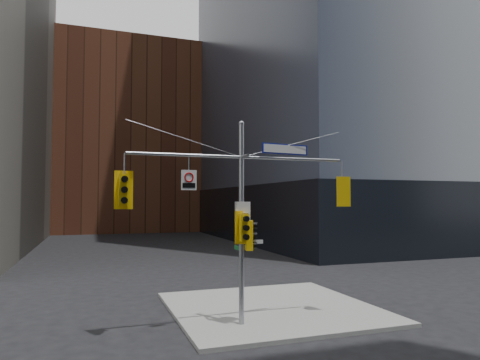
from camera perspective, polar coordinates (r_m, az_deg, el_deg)
ground at (r=13.98m, az=3.12°, el=-21.33°), size 160.00×160.00×0.00m
sidewalk_corner at (r=18.25m, az=4.21°, el=-16.65°), size 8.00×8.00×0.15m
podium_ne at (r=55.25m, az=17.56°, el=-4.18°), size 36.40×36.40×6.00m
brick_midrise at (r=71.09m, az=-15.03°, el=5.00°), size 26.00×20.00×28.00m
signal_assembly at (r=15.12m, az=0.21°, el=-2.90°), size 8.00×0.80×7.30m
traffic_light_west_arm at (r=14.31m, az=-15.21°, el=-1.27°), size 0.60×0.47×1.26m
traffic_light_east_arm at (r=16.94m, az=13.45°, el=-1.52°), size 0.54×0.49×1.14m
traffic_light_pole_side at (r=15.28m, az=1.36°, el=-7.39°), size 0.45×0.38×1.06m
traffic_light_pole_front at (r=14.89m, az=0.55°, el=-6.37°), size 0.55×0.45×1.16m
street_sign_blade at (r=15.89m, az=6.03°, el=4.11°), size 1.94×0.31×0.38m
regulatory_sign_arm at (r=14.60m, az=-6.82°, el=0.08°), size 0.55×0.12×0.69m
regulatory_sign_pole at (r=15.02m, az=0.35°, el=-4.37°), size 0.56×0.10×0.73m
street_blade_ew at (r=15.35m, az=1.80°, el=-8.24°), size 0.70×0.09×0.14m
street_blade_ns at (r=15.64m, az=-0.36°, el=-9.07°), size 0.05×0.71×0.14m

